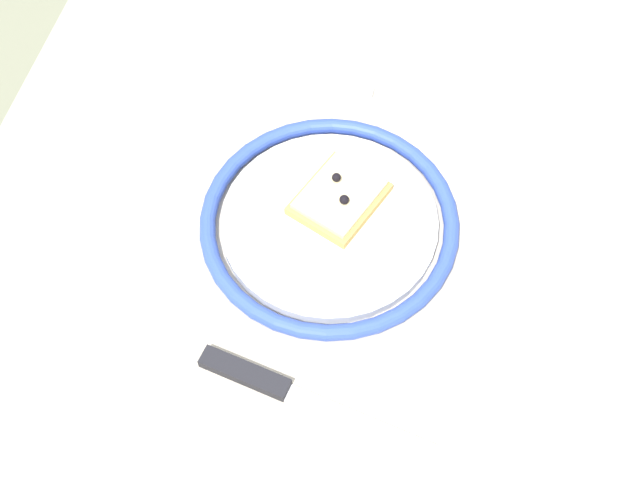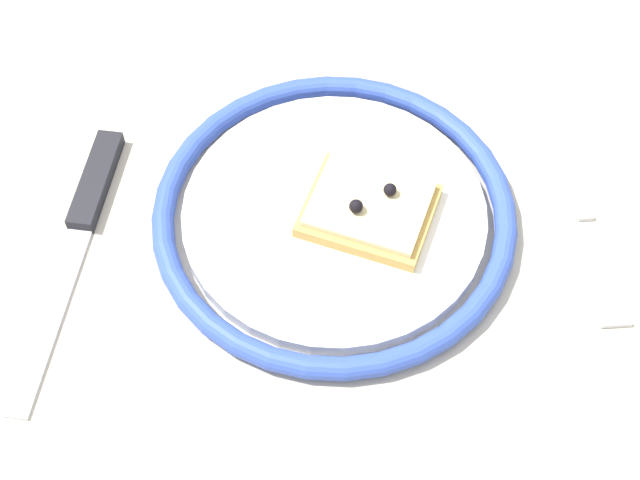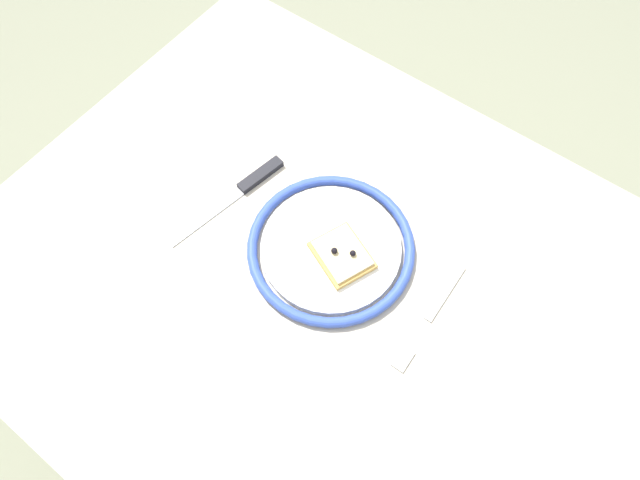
% 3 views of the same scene
% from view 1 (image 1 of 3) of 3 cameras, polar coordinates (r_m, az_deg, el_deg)
% --- Properties ---
extents(ground_plane, '(6.00, 6.00, 0.00)m').
position_cam_1_polar(ground_plane, '(1.60, 2.20, -13.77)').
color(ground_plane, gray).
extents(dining_table, '(1.09, 0.89, 0.76)m').
position_cam_1_polar(dining_table, '(0.98, 3.50, -1.76)').
color(dining_table, '#BCB29E').
rests_on(dining_table, ground_plane).
extents(plate, '(0.27, 0.27, 0.02)m').
position_cam_1_polar(plate, '(0.90, 0.63, 1.18)').
color(plate, white).
rests_on(plate, dining_table).
extents(pizza_slice_near, '(0.11, 0.11, 0.03)m').
position_cam_1_polar(pizza_slice_near, '(0.90, 1.29, 2.85)').
color(pizza_slice_near, tan).
rests_on(pizza_slice_near, plate).
extents(knife, '(0.06, 0.24, 0.01)m').
position_cam_1_polar(knife, '(0.82, -2.94, -9.70)').
color(knife, silver).
rests_on(knife, dining_table).
extents(fork, '(0.02, 0.20, 0.00)m').
position_cam_1_polar(fork, '(1.02, 3.16, 9.80)').
color(fork, silver).
rests_on(fork, dining_table).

